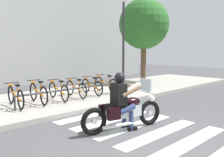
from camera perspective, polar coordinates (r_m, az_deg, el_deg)
ground_plane at (r=5.59m, az=7.52°, el=-14.13°), size 48.00×48.00×0.00m
sidewalk at (r=9.34m, az=-17.05°, el=-5.42°), size 24.00×4.40×0.15m
crosswalk_stripe_1 at (r=5.66m, az=18.05°, el=-14.09°), size 2.80×0.40×0.01m
crosswalk_stripe_2 at (r=6.05m, az=11.18°, el=-12.53°), size 2.80×0.40×0.01m
crosswalk_stripe_3 at (r=6.51m, az=5.28°, el=-11.03°), size 2.80×0.40×0.01m
crosswalk_stripe_4 at (r=7.03m, az=0.26°, el=-9.66°), size 2.80×0.40×0.01m
crosswalk_stripe_5 at (r=7.61m, az=-4.00°, el=-8.42°), size 2.80×0.40×0.01m
motorcycle at (r=6.07m, az=2.86°, el=-7.80°), size 2.26×0.88×1.25m
rider at (r=5.95m, az=2.24°, el=-4.44°), size 0.72×0.64×1.45m
bicycle_0 at (r=8.47m, az=-21.90°, el=-3.89°), size 0.48×1.71×0.76m
bicycle_1 at (r=8.80m, az=-17.06°, el=-3.26°), size 0.48×1.65×0.79m
bicycle_2 at (r=9.19m, az=-12.60°, el=-2.83°), size 0.48×1.65×0.74m
bicycle_3 at (r=9.62m, az=-8.53°, el=-2.34°), size 0.48×1.61×0.73m
bicycle_4 at (r=10.10m, az=-4.82°, el=-1.85°), size 0.48×1.60×0.74m
bicycle_5 at (r=10.62m, az=-1.47°, el=-1.36°), size 0.48×1.70×0.77m
bike_rack at (r=8.93m, az=-8.56°, el=-2.50°), size 4.61×0.07×0.49m
street_lamp at (r=12.53m, az=2.73°, el=10.38°), size 0.28×0.28×4.67m
tree_near_rack at (r=14.49m, az=7.57°, el=12.57°), size 2.91×2.91×4.97m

